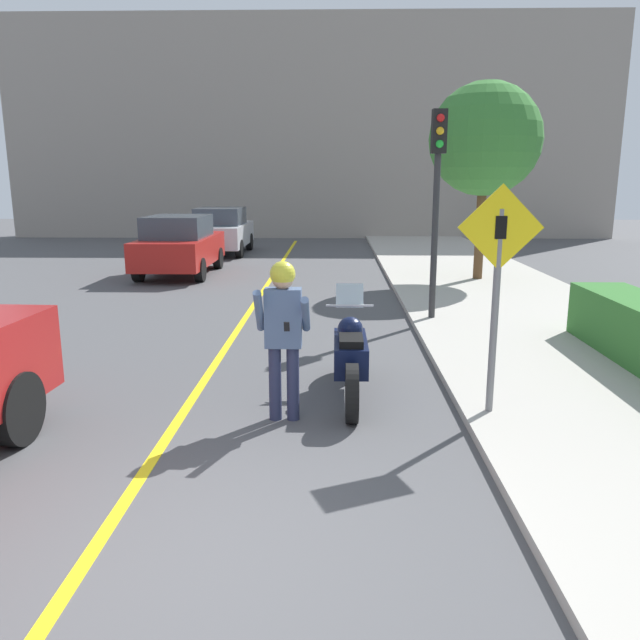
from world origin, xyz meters
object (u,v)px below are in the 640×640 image
at_px(motorcycle, 350,356).
at_px(crossing_sign, 497,278).
at_px(person_biker, 283,324).
at_px(street_tree, 485,140).
at_px(parked_car_red, 180,245).
at_px(traffic_light, 437,176).
at_px(parked_car_silver, 222,230).

distance_m(motorcycle, crossing_sign, 2.04).
xyz_separation_m(motorcycle, person_biker, (-0.76, -0.79, 0.59)).
bearing_deg(street_tree, parked_car_red, 171.84).
bearing_deg(crossing_sign, street_tree, 78.26).
bearing_deg(motorcycle, traffic_light, 68.46).
height_order(crossing_sign, parked_car_silver, crossing_sign).
relative_size(motorcycle, parked_car_silver, 0.56).
xyz_separation_m(person_biker, parked_car_silver, (-3.60, 16.26, -0.26)).
height_order(crossing_sign, street_tree, street_tree).
height_order(motorcycle, traffic_light, traffic_light).
height_order(traffic_light, parked_car_silver, traffic_light).
bearing_deg(parked_car_silver, motorcycle, -74.26).
distance_m(motorcycle, parked_car_red, 11.20).
height_order(person_biker, parked_car_red, person_biker).
relative_size(person_biker, parked_car_red, 0.43).
relative_size(person_biker, parked_car_silver, 0.43).
xyz_separation_m(traffic_light, street_tree, (1.94, 4.87, 0.93)).
bearing_deg(motorcycle, person_biker, -133.74).
xyz_separation_m(person_biker, crossing_sign, (2.31, 0.04, 0.50)).
relative_size(street_tree, parked_car_silver, 1.18).
xyz_separation_m(crossing_sign, parked_car_red, (-6.16, 10.95, -0.76)).
bearing_deg(motorcycle, crossing_sign, -25.75).
xyz_separation_m(motorcycle, parked_car_silver, (-4.36, 15.46, 0.34)).
distance_m(traffic_light, street_tree, 5.32).
bearing_deg(street_tree, parked_car_silver, 140.95).
bearing_deg(motorcycle, street_tree, 68.37).
height_order(person_biker, crossing_sign, crossing_sign).
bearing_deg(person_biker, motorcycle, 46.26).
xyz_separation_m(motorcycle, street_tree, (3.58, 9.03, 3.13)).
xyz_separation_m(motorcycle, crossing_sign, (1.55, -0.75, 1.09)).
distance_m(street_tree, parked_car_red, 8.73).
bearing_deg(parked_car_silver, traffic_light, -62.05).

